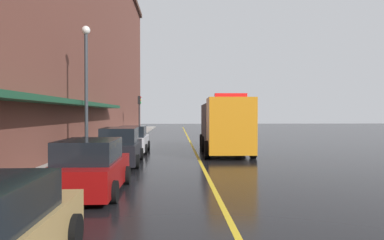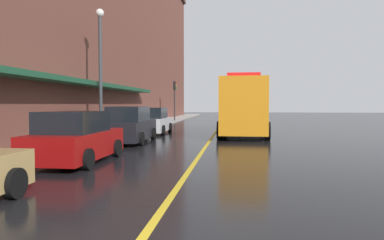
{
  "view_description": "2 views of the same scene",
  "coord_description": "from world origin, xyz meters",
  "px_view_note": "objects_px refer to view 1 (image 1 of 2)",
  "views": [
    {
      "loc": [
        -1.25,
        -3.84,
        2.52
      ],
      "look_at": [
        0.17,
        26.88,
        1.94
      ],
      "focal_mm": 32.32,
      "sensor_mm": 36.0,
      "label": 1
    },
    {
      "loc": [
        1.32,
        -4.01,
        1.94
      ],
      "look_at": [
        -1.29,
        17.4,
        0.98
      ],
      "focal_mm": 33.0,
      "sensor_mm": 36.0,
      "label": 2
    }
  ],
  "objects_px": {
    "parked_car_1": "(90,168)",
    "parked_car_2": "(120,147)",
    "utility_truck": "(224,126)",
    "parking_meter_1": "(84,146)",
    "street_lamp_left": "(86,78)",
    "parked_car_3": "(133,140)",
    "parking_meter_0": "(112,136)",
    "traffic_light_near": "(139,108)"
  },
  "relations": [
    {
      "from": "parked_car_1",
      "to": "utility_truck",
      "type": "xyz_separation_m",
      "value": [
        5.81,
        11.23,
        0.93
      ]
    },
    {
      "from": "parking_meter_1",
      "to": "traffic_light_near",
      "type": "distance_m",
      "value": 22.67
    },
    {
      "from": "parked_car_1",
      "to": "parking_meter_0",
      "type": "distance_m",
      "value": 11.24
    },
    {
      "from": "parking_meter_0",
      "to": "parked_car_2",
      "type": "bearing_deg",
      "value": -74.63
    },
    {
      "from": "parking_meter_0",
      "to": "street_lamp_left",
      "type": "relative_size",
      "value": 0.19
    },
    {
      "from": "utility_truck",
      "to": "parking_meter_0",
      "type": "relative_size",
      "value": 6.52
    },
    {
      "from": "parked_car_2",
      "to": "traffic_light_near",
      "type": "distance_m",
      "value": 21.11
    },
    {
      "from": "parking_meter_1",
      "to": "parking_meter_0",
      "type": "bearing_deg",
      "value": 90.0
    },
    {
      "from": "parked_car_2",
      "to": "parked_car_3",
      "type": "distance_m",
      "value": 5.32
    },
    {
      "from": "parked_car_2",
      "to": "parking_meter_1",
      "type": "relative_size",
      "value": 3.64
    },
    {
      "from": "parked_car_2",
      "to": "traffic_light_near",
      "type": "bearing_deg",
      "value": 1.47
    },
    {
      "from": "parked_car_3",
      "to": "parking_meter_1",
      "type": "xyz_separation_m",
      "value": [
        -1.31,
        -6.95,
        0.26
      ]
    },
    {
      "from": "street_lamp_left",
      "to": "traffic_light_near",
      "type": "height_order",
      "value": "street_lamp_left"
    },
    {
      "from": "parked_car_1",
      "to": "traffic_light_near",
      "type": "relative_size",
      "value": 0.99
    },
    {
      "from": "utility_truck",
      "to": "street_lamp_left",
      "type": "xyz_separation_m",
      "value": [
        -7.81,
        -3.88,
        2.67
      ]
    },
    {
      "from": "parked_car_1",
      "to": "parked_car_3",
      "type": "relative_size",
      "value": 1.01
    },
    {
      "from": "utility_truck",
      "to": "traffic_light_near",
      "type": "relative_size",
      "value": 2.02
    },
    {
      "from": "parking_meter_1",
      "to": "street_lamp_left",
      "type": "relative_size",
      "value": 0.19
    },
    {
      "from": "utility_truck",
      "to": "parking_meter_1",
      "type": "height_order",
      "value": "utility_truck"
    },
    {
      "from": "utility_truck",
      "to": "parking_meter_0",
      "type": "bearing_deg",
      "value": -87.93
    },
    {
      "from": "parked_car_1",
      "to": "street_lamp_left",
      "type": "xyz_separation_m",
      "value": [
        -2.0,
        7.35,
        3.6
      ]
    },
    {
      "from": "utility_truck",
      "to": "parking_meter_0",
      "type": "height_order",
      "value": "utility_truck"
    },
    {
      "from": "parked_car_3",
      "to": "parking_meter_1",
      "type": "bearing_deg",
      "value": 168.41
    },
    {
      "from": "parking_meter_0",
      "to": "traffic_light_near",
      "type": "distance_m",
      "value": 16.21
    },
    {
      "from": "parking_meter_0",
      "to": "street_lamp_left",
      "type": "xyz_separation_m",
      "value": [
        -0.6,
        -3.8,
        3.34
      ]
    },
    {
      "from": "parked_car_1",
      "to": "street_lamp_left",
      "type": "bearing_deg",
      "value": 15.0
    },
    {
      "from": "parked_car_2",
      "to": "parking_meter_0",
      "type": "height_order",
      "value": "parked_car_2"
    },
    {
      "from": "parked_car_3",
      "to": "traffic_light_near",
      "type": "relative_size",
      "value": 0.99
    },
    {
      "from": "parked_car_3",
      "to": "street_lamp_left",
      "type": "relative_size",
      "value": 0.61
    },
    {
      "from": "parked_car_1",
      "to": "parked_car_2",
      "type": "xyz_separation_m",
      "value": [
        -0.06,
        6.28,
        0.05
      ]
    },
    {
      "from": "traffic_light_near",
      "to": "parking_meter_1",
      "type": "bearing_deg",
      "value": -90.16
    },
    {
      "from": "parked_car_3",
      "to": "parking_meter_0",
      "type": "xyz_separation_m",
      "value": [
        -1.31,
        -0.45,
        0.26
      ]
    },
    {
      "from": "parked_car_2",
      "to": "utility_truck",
      "type": "height_order",
      "value": "utility_truck"
    },
    {
      "from": "parked_car_1",
      "to": "parked_car_3",
      "type": "bearing_deg",
      "value": 0.24
    },
    {
      "from": "parked_car_2",
      "to": "parking_meter_0",
      "type": "distance_m",
      "value": 5.06
    },
    {
      "from": "parking_meter_1",
      "to": "street_lamp_left",
      "type": "xyz_separation_m",
      "value": [
        -0.6,
        2.7,
        3.34
      ]
    },
    {
      "from": "utility_truck",
      "to": "parking_meter_1",
      "type": "xyz_separation_m",
      "value": [
        -7.21,
        -6.58,
        -0.67
      ]
    },
    {
      "from": "parked_car_1",
      "to": "parking_meter_0",
      "type": "xyz_separation_m",
      "value": [
        -1.4,
        11.15,
        0.26
      ]
    },
    {
      "from": "parking_meter_1",
      "to": "street_lamp_left",
      "type": "distance_m",
      "value": 4.34
    },
    {
      "from": "parking_meter_0",
      "to": "parking_meter_1",
      "type": "bearing_deg",
      "value": -90.0
    },
    {
      "from": "parking_meter_0",
      "to": "street_lamp_left",
      "type": "bearing_deg",
      "value": -98.97
    },
    {
      "from": "parked_car_1",
      "to": "utility_truck",
      "type": "relative_size",
      "value": 0.49
    }
  ]
}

